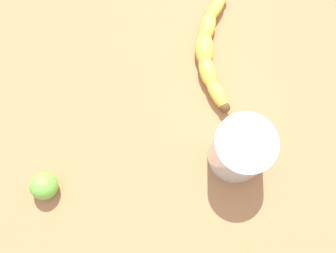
# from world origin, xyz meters

# --- Properties ---
(wooden_tabletop) EXTENTS (1.20, 1.20, 0.03)m
(wooden_tabletop) POSITION_xyz_m (0.00, 0.00, 0.01)
(wooden_tabletop) COLOR #B47549
(wooden_tabletop) RESTS_ON ground
(banana) EXTENTS (0.08, 0.24, 0.03)m
(banana) POSITION_xyz_m (-0.06, -0.16, 0.05)
(banana) COLOR yellow
(banana) RESTS_ON wooden_tabletop
(smoothie_glass) EXTENTS (0.10, 0.10, 0.11)m
(smoothie_glass) POSITION_xyz_m (-0.13, 0.03, 0.08)
(smoothie_glass) COLOR silver
(smoothie_glass) RESTS_ON wooden_tabletop
(lime_fruit) EXTENTS (0.05, 0.05, 0.05)m
(lime_fruit) POSITION_xyz_m (0.18, 0.13, 0.05)
(lime_fruit) COLOR #75C142
(lime_fruit) RESTS_ON wooden_tabletop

